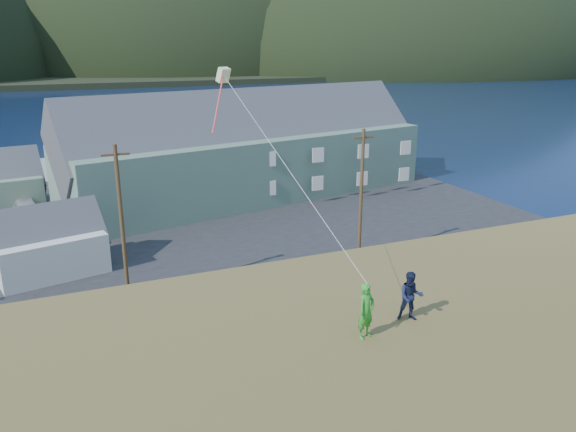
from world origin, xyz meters
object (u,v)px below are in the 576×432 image
object	(u,v)px
wharf	(41,173)
shed_white	(48,243)
kite_flyer_green	(366,311)
kite_flyer_navy	(411,296)
lodge	(251,148)

from	to	relation	value
wharf	shed_white	xyz separation A→B (m)	(0.53, -31.92, 1.81)
kite_flyer_green	kite_flyer_navy	xyz separation A→B (m)	(1.80, 0.40, -0.05)
wharf	lodge	size ratio (longest dim) A/B	0.67
shed_white	kite_flyer_navy	size ratio (longest dim) A/B	5.29
lodge	kite_flyer_navy	xyz separation A→B (m)	(-8.92, -40.38, 2.91)
wharf	kite_flyer_navy	distance (m)	60.08
lodge	kite_flyer_green	xyz separation A→B (m)	(-10.72, -40.78, 2.96)
lodge	kite_flyer_green	distance (m)	42.27
wharf	lodge	bearing A→B (deg)	-42.20
lodge	kite_flyer_green	bearing A→B (deg)	-116.46
lodge	shed_white	distance (m)	24.03
shed_white	kite_flyer_navy	xyz separation A→B (m)	(10.59, -26.65, 5.72)
shed_white	kite_flyer_navy	distance (m)	29.24
kite_flyer_navy	kite_flyer_green	bearing A→B (deg)	-142.61
lodge	kite_flyer_green	size ratio (longest dim) A/B	23.36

